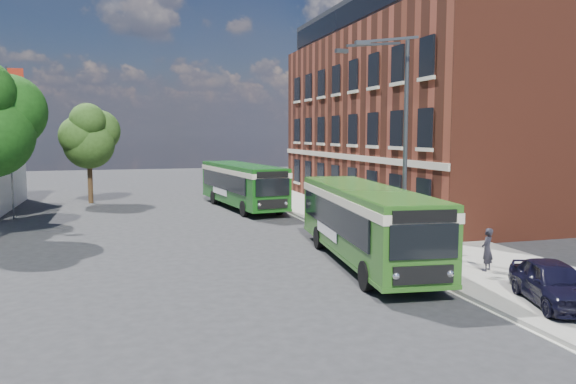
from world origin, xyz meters
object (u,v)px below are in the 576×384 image
object	(u,v)px
street_lamp	(398,142)
parked_car	(554,283)
bus_front	(364,217)
bus_rear	(242,182)

from	to	relation	value
street_lamp	parked_car	size ratio (longest dim) A/B	2.36
bus_front	parked_car	xyz separation A→B (m)	(2.85, -7.08, -1.03)
street_lamp	parked_car	distance (m)	9.00
street_lamp	bus_front	world-z (taller)	street_lamp
street_lamp	bus_front	xyz separation A→B (m)	(-1.86, -0.93, -2.96)
street_lamp	parked_car	bearing A→B (deg)	-82.92
bus_rear	bus_front	bearing A→B (deg)	-85.46
street_lamp	parked_car	world-z (taller)	street_lamp
parked_car	bus_front	bearing A→B (deg)	129.83
parked_car	street_lamp	bearing A→B (deg)	114.95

